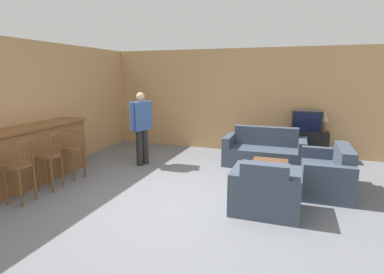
% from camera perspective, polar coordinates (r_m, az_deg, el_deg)
% --- Properties ---
extents(ground_plane, '(24.00, 24.00, 0.00)m').
position_cam_1_polar(ground_plane, '(4.80, -2.38, -12.25)').
color(ground_plane, slate).
extents(wall_back, '(9.40, 0.08, 2.60)m').
position_cam_1_polar(wall_back, '(7.86, 7.15, 6.92)').
color(wall_back, tan).
rests_on(wall_back, ground_plane).
extents(wall_left, '(0.08, 8.59, 2.60)m').
position_cam_1_polar(wall_left, '(7.23, -22.84, 5.68)').
color(wall_left, tan).
rests_on(wall_left, ground_plane).
extents(bar_counter, '(0.55, 2.77, 1.05)m').
position_cam_1_polar(bar_counter, '(6.07, -29.33, -3.32)').
color(bar_counter, brown).
rests_on(bar_counter, ground_plane).
extents(bar_chair_near, '(0.40, 0.40, 1.00)m').
position_cam_1_polar(bar_chair_near, '(5.29, -29.97, -5.35)').
color(bar_chair_near, brown).
rests_on(bar_chair_near, ground_plane).
extents(bar_chair_mid, '(0.43, 0.43, 1.00)m').
position_cam_1_polar(bar_chair_mid, '(5.68, -25.49, -3.82)').
color(bar_chair_mid, brown).
rests_on(bar_chair_mid, ground_plane).
extents(bar_chair_far, '(0.43, 0.43, 1.00)m').
position_cam_1_polar(bar_chair_far, '(6.09, -21.69, -2.51)').
color(bar_chair_far, brown).
rests_on(bar_chair_far, ground_plane).
extents(couch_far, '(1.71, 0.82, 0.82)m').
position_cam_1_polar(couch_far, '(6.75, 13.59, -2.79)').
color(couch_far, '#384251').
rests_on(couch_far, ground_plane).
extents(armchair_near, '(0.96, 0.78, 0.80)m').
position_cam_1_polar(armchair_near, '(4.49, 13.74, -10.22)').
color(armchair_near, '#384251').
rests_on(armchair_near, ground_plane).
extents(loveseat_right, '(0.76, 1.36, 0.78)m').
position_cam_1_polar(loveseat_right, '(5.65, 24.46, -6.43)').
color(loveseat_right, '#384251').
rests_on(loveseat_right, ground_plane).
extents(coffee_table, '(0.63, 0.88, 0.40)m').
position_cam_1_polar(coffee_table, '(5.53, 14.47, -5.58)').
color(coffee_table, brown).
rests_on(coffee_table, ground_plane).
extents(tv_unit, '(1.01, 0.44, 0.66)m').
position_cam_1_polar(tv_unit, '(7.54, 20.68, -1.45)').
color(tv_unit, black).
rests_on(tv_unit, ground_plane).
extents(tv, '(0.65, 0.44, 0.50)m').
position_cam_1_polar(tv, '(7.43, 21.00, 2.87)').
color(tv, black).
rests_on(tv, tv_unit).
extents(book_on_table, '(0.26, 0.23, 0.03)m').
position_cam_1_polar(book_on_table, '(5.46, 14.83, -5.00)').
color(book_on_table, maroon).
rests_on(book_on_table, coffee_table).
extents(table_lamp, '(0.24, 0.24, 0.48)m').
position_cam_1_polar(table_lamp, '(7.44, 23.87, 3.43)').
color(table_lamp, brown).
rests_on(table_lamp, tv_unit).
extents(person_by_window, '(0.33, 0.56, 1.59)m').
position_cam_1_polar(person_by_window, '(6.56, -9.60, 2.30)').
color(person_by_window, black).
rests_on(person_by_window, ground_plane).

